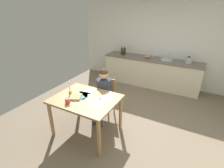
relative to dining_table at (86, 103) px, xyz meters
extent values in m
cube|color=#7A6B56|center=(0.44, 0.61, -0.70)|extent=(5.20, 5.20, 0.04)
cube|color=silver|center=(0.44, 3.21, 0.62)|extent=(5.20, 0.12, 2.60)
cube|color=beige|center=(0.44, 2.85, -0.25)|extent=(2.97, 0.60, 0.86)
cube|color=#72665B|center=(0.44, 2.85, 0.20)|extent=(3.01, 0.64, 0.04)
cube|color=tan|center=(0.00, 0.00, 0.09)|extent=(1.23, 0.96, 0.04)
cylinder|color=tan|center=(-0.55, -0.42, -0.30)|extent=(0.07, 0.07, 0.75)
cylinder|color=tan|center=(0.55, -0.42, -0.30)|extent=(0.07, 0.07, 0.75)
cylinder|color=tan|center=(-0.55, 0.42, -0.30)|extent=(0.07, 0.07, 0.75)
cylinder|color=tan|center=(0.55, 0.42, -0.30)|extent=(0.07, 0.07, 0.75)
cube|color=tan|center=(0.03, 0.66, -0.20)|extent=(0.44, 0.44, 0.04)
cube|color=tan|center=(0.01, 0.84, 0.01)|extent=(0.36, 0.07, 0.40)
cylinder|color=tan|center=(-0.12, 0.47, -0.44)|extent=(0.04, 0.04, 0.47)
cylinder|color=tan|center=(0.22, 0.51, -0.44)|extent=(0.04, 0.04, 0.47)
cylinder|color=tan|center=(-0.16, 0.81, -0.44)|extent=(0.04, 0.04, 0.47)
cylinder|color=tan|center=(0.18, 0.85, -0.44)|extent=(0.04, 0.04, 0.47)
cylinder|color=#333842|center=(0.03, 0.64, 0.02)|extent=(0.35, 0.35, 0.50)
sphere|color=#D8AD8C|center=(0.03, 0.64, 0.38)|extent=(0.20, 0.20, 0.20)
sphere|color=#473323|center=(0.03, 0.64, 0.42)|extent=(0.19, 0.19, 0.19)
cylinder|color=#383847|center=(-0.03, 0.44, -0.23)|extent=(0.17, 0.39, 0.13)
cylinder|color=#383847|center=(-0.01, 0.25, -0.45)|extent=(0.10, 0.10, 0.45)
cylinder|color=#383847|center=(0.13, 0.46, -0.23)|extent=(0.17, 0.39, 0.13)
cylinder|color=#383847|center=(0.15, 0.27, -0.45)|extent=(0.10, 0.10, 0.45)
cylinder|color=#D84C3F|center=(-0.17, -0.31, 0.16)|extent=(0.08, 0.08, 0.10)
torus|color=#D84C3F|center=(-0.12, -0.31, 0.17)|extent=(0.07, 0.01, 0.07)
cylinder|color=gold|center=(-0.40, 0.03, 0.14)|extent=(0.06, 0.06, 0.05)
cylinder|color=white|center=(-0.40, 0.03, 0.27)|extent=(0.02, 0.02, 0.21)
cube|color=teal|center=(-0.10, -0.08, 0.12)|extent=(0.23, 0.28, 0.02)
cube|color=tan|center=(-0.17, -0.07, 0.13)|extent=(0.26, 0.30, 0.03)
cube|color=white|center=(0.33, 0.23, 0.12)|extent=(0.28, 0.34, 0.00)
cube|color=white|center=(-0.12, 0.23, 0.12)|extent=(0.32, 0.36, 0.00)
cube|color=white|center=(-0.09, -0.02, 0.12)|extent=(0.34, 0.36, 0.00)
cube|color=white|center=(-0.18, 0.05, 0.12)|extent=(0.22, 0.30, 0.00)
cube|color=white|center=(0.28, -0.05, 0.12)|extent=(0.35, 0.36, 0.00)
cube|color=white|center=(-0.10, 0.06, 0.12)|extent=(0.24, 0.31, 0.00)
cylinder|color=#B2B7BC|center=(0.89, 2.85, 0.24)|extent=(0.36, 0.36, 0.04)
cylinder|color=silver|center=(0.89, 3.01, 0.34)|extent=(0.02, 0.02, 0.24)
cylinder|color=#593319|center=(-0.59, 2.86, 0.32)|extent=(0.08, 0.08, 0.20)
cylinder|color=#593319|center=(-0.59, 2.86, 0.45)|extent=(0.04, 0.04, 0.05)
cylinder|color=black|center=(-0.49, 2.84, 0.33)|extent=(0.08, 0.08, 0.21)
cylinder|color=black|center=(-0.49, 2.84, 0.46)|extent=(0.03, 0.03, 0.05)
ellipsoid|color=tan|center=(0.30, 2.84, 0.26)|extent=(0.19, 0.19, 0.08)
cylinder|color=#B7BABF|center=(1.48, 2.85, 0.31)|extent=(0.18, 0.18, 0.18)
cone|color=#262628|center=(1.48, 2.85, 0.42)|extent=(0.11, 0.11, 0.04)
cylinder|color=silver|center=(0.50, 3.00, 0.22)|extent=(0.06, 0.06, 0.00)
cylinder|color=silver|center=(0.50, 3.00, 0.26)|extent=(0.01, 0.01, 0.07)
cone|color=silver|center=(0.50, 3.00, 0.34)|extent=(0.07, 0.07, 0.08)
cylinder|color=silver|center=(0.41, 3.00, 0.22)|extent=(0.06, 0.06, 0.00)
cylinder|color=silver|center=(0.41, 3.00, 0.26)|extent=(0.01, 0.01, 0.07)
cone|color=silver|center=(0.41, 3.00, 0.34)|extent=(0.07, 0.07, 0.08)
camera|label=1|loc=(1.83, -2.31, 1.76)|focal=27.88mm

